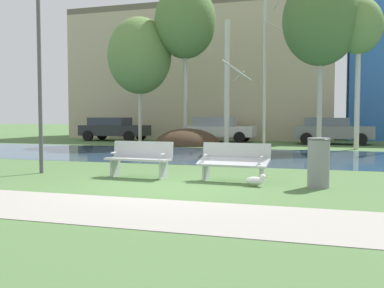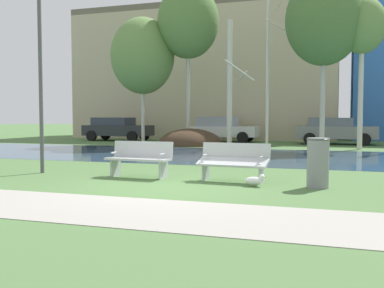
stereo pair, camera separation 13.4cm
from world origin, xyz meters
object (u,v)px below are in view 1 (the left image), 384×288
object	(u,v)px
parked_van_nearest_dark	(114,128)
parked_hatch_third_grey	(332,130)
streetlamp	(38,16)
bench_left	(140,158)
bench_right	(234,161)
seagull	(256,180)
trash_bin	(319,162)
parked_sedan_second_white	(218,129)

from	to	relation	value
parked_van_nearest_dark	parked_hatch_third_grey	bearing A→B (deg)	1.31
parked_van_nearest_dark	streetlamp	bearing A→B (deg)	-69.22
bench_left	streetlamp	world-z (taller)	streetlamp
bench_right	parked_van_nearest_dark	xyz separation A→B (m)	(-10.84, 15.06, 0.29)
parked_van_nearest_dark	bench_right	bearing A→B (deg)	-54.24
seagull	streetlamp	world-z (taller)	streetlamp
bench_right	streetlamp	world-z (taller)	streetlamp
bench_right	trash_bin	size ratio (longest dim) A/B	1.57
parked_sedan_second_white	parked_hatch_third_grey	distance (m)	6.40
parked_hatch_third_grey	bench_right	bearing A→B (deg)	-97.57
trash_bin	seagull	bearing A→B (deg)	-169.23
streetlamp	parked_sedan_second_white	size ratio (longest dim) A/B	1.52
bench_left	trash_bin	world-z (taller)	trash_bin
streetlamp	parked_van_nearest_dark	size ratio (longest dim) A/B	1.49
trash_bin	parked_sedan_second_white	size ratio (longest dim) A/B	0.25
seagull	parked_van_nearest_dark	distance (m)	19.39
seagull	parked_hatch_third_grey	distance (m)	16.02
bench_left	trash_bin	size ratio (longest dim) A/B	1.57
bench_right	trash_bin	bearing A→B (deg)	-10.64
seagull	parked_sedan_second_white	world-z (taller)	parked_sedan_second_white
trash_bin	parked_sedan_second_white	distance (m)	17.25
parked_sedan_second_white	streetlamp	bearing A→B (deg)	-92.81
bench_left	bench_right	distance (m)	2.33
bench_right	seagull	distance (m)	0.91
bench_right	parked_hatch_third_grey	xyz separation A→B (m)	(2.04, 15.35, 0.29)
bench_left	parked_hatch_third_grey	bearing A→B (deg)	74.10
trash_bin	seagull	distance (m)	1.34
bench_right	parked_sedan_second_white	bearing A→B (deg)	105.45
bench_left	trash_bin	distance (m)	4.21
parked_hatch_third_grey	streetlamp	bearing A→B (deg)	-115.00
bench_left	bench_right	bearing A→B (deg)	0.00
trash_bin	parked_hatch_third_grey	bearing A→B (deg)	89.34
parked_van_nearest_dark	parked_hatch_third_grey	distance (m)	12.88
bench_left	parked_hatch_third_grey	distance (m)	15.96
bench_left	seagull	world-z (taller)	bench_left
seagull	bench_right	bearing A→B (deg)	135.52
bench_right	parked_van_nearest_dark	bearing A→B (deg)	125.76
bench_right	seagull	xyz separation A→B (m)	(0.60, -0.59, -0.34)
trash_bin	streetlamp	bearing A→B (deg)	177.23
bench_right	trash_bin	xyz separation A→B (m)	(1.86, -0.35, 0.06)
parked_hatch_third_grey	parked_van_nearest_dark	bearing A→B (deg)	-178.69
bench_left	trash_bin	xyz separation A→B (m)	(4.19, -0.35, 0.06)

